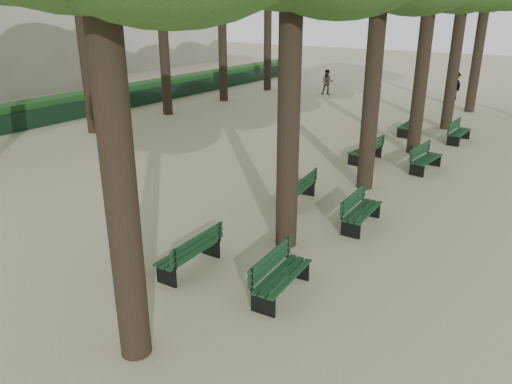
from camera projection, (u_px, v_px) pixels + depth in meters
The scene contains 16 objects.
ground at pixel (157, 277), 10.94m from camera, with size 120.00×120.00×0.00m, color tan.
bench_left_0 at pixel (190, 259), 11.18m from camera, with size 0.64×1.82×0.92m.
bench_left_1 at pixel (297, 195), 14.94m from camera, with size 0.79×1.86×0.92m.
bench_left_2 at pixel (365, 154), 19.00m from camera, with size 0.81×1.86×0.92m.
bench_left_3 at pixel (408, 129), 22.91m from camera, with size 0.60×1.81×0.92m.
bench_right_0 at pixel (282, 283), 10.19m from camera, with size 0.70×1.84×0.92m.
bench_right_1 at pixel (361, 217), 13.37m from camera, with size 0.66×1.83×0.92m.
bench_right_2 at pixel (426, 164), 17.89m from camera, with size 0.73×1.84×0.92m.
bench_right_3 at pixel (459, 136), 21.63m from camera, with size 0.65×1.82×0.92m.
man_with_map at pixel (124, 239), 10.79m from camera, with size 0.70×0.75×1.70m.
pedestrian_a at pixel (327, 82), 32.99m from camera, with size 0.79×0.32×1.62m, color #262628.
pedestrian_d at pixel (378, 77), 34.26m from camera, with size 0.94×0.38×1.92m, color #262628.
pedestrian_b at pixel (455, 86), 31.18m from camera, with size 1.12×0.35×1.74m, color #262628.
fence at pixel (102, 106), 27.18m from camera, with size 0.08×42.00×0.90m, color black.
hedge at pixel (93, 102), 27.50m from camera, with size 1.20×42.00×1.20m, color #153E19.
building_far at pixel (131, 27), 50.28m from camera, with size 12.00×16.00×7.00m, color #B7B2A3.
Camera 1 is at (7.18, -6.71, 5.61)m, focal length 35.00 mm.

